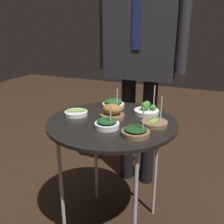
% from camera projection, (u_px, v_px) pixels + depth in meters
% --- Properties ---
extents(serving_cart, '(0.71, 0.71, 0.73)m').
position_uv_depth(serving_cart, '(112.00, 129.00, 1.39)').
color(serving_cart, black).
rests_on(serving_cart, ground_plane).
extents(bowl_spinach_near_rim, '(0.13, 0.13, 0.13)m').
position_uv_depth(bowl_spinach_near_rim, '(107.00, 124.00, 1.27)').
color(bowl_spinach_near_rim, silver).
rests_on(bowl_spinach_near_rim, serving_cart).
extents(bowl_spinach_mid_left, '(0.14, 0.14, 0.15)m').
position_uv_depth(bowl_spinach_mid_left, '(136.00, 131.00, 1.18)').
color(bowl_spinach_mid_left, brown).
rests_on(bowl_spinach_mid_left, serving_cart).
extents(bowl_asparagus_front_center, '(0.13, 0.13, 0.03)m').
position_uv_depth(bowl_asparagus_front_center, '(76.00, 113.00, 1.45)').
color(bowl_asparagus_front_center, silver).
rests_on(bowl_asparagus_front_center, serving_cart).
extents(bowl_roast_far_rim, '(0.14, 0.14, 0.16)m').
position_uv_depth(bowl_roast_far_rim, '(112.00, 112.00, 1.40)').
color(bowl_roast_far_rim, brown).
rests_on(bowl_roast_far_rim, serving_cart).
extents(bowl_broccoli_mid_right, '(0.15, 0.15, 0.17)m').
position_uv_depth(bowl_broccoli_mid_right, '(147.00, 110.00, 1.47)').
color(bowl_broccoli_mid_right, white).
rests_on(bowl_broccoli_mid_right, serving_cart).
extents(bowl_spinach_back_left, '(0.14, 0.14, 0.05)m').
position_uv_depth(bowl_spinach_back_left, '(113.00, 103.00, 1.60)').
color(bowl_spinach_back_left, silver).
rests_on(bowl_spinach_back_left, serving_cart).
extents(bowl_asparagus_front_left, '(0.14, 0.14, 0.15)m').
position_uv_depth(bowl_asparagus_front_left, '(155.00, 123.00, 1.30)').
color(bowl_asparagus_front_left, brown).
rests_on(bowl_asparagus_front_left, serving_cart).
extents(waiter_figure, '(0.64, 0.24, 1.74)m').
position_uv_depth(waiter_figure, '(141.00, 44.00, 1.75)').
color(waiter_figure, black).
rests_on(waiter_figure, ground_plane).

